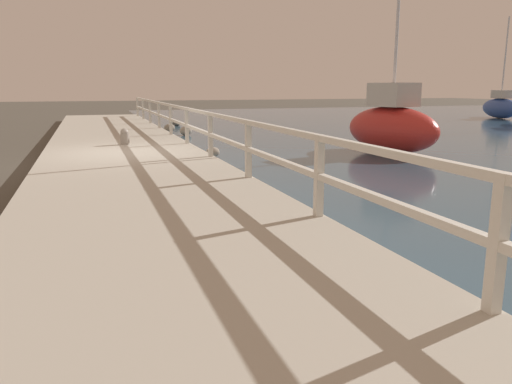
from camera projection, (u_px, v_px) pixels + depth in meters
ground_plane at (125, 164)px, 12.72m from camera, size 120.00×120.00×0.00m
dock_walkway at (125, 158)px, 12.69m from camera, size 3.98×36.00×0.31m
railing at (197, 122)px, 13.10m from camera, size 0.10×32.50×1.04m
boulder_upstream at (169, 128)px, 21.67m from camera, size 0.47×0.43×0.35m
boulder_mid_strip at (186, 131)px, 20.25m from camera, size 0.49×0.44×0.37m
boulder_far_strip at (177, 123)px, 25.15m from camera, size 0.44×0.40×0.33m
boulder_downstream at (213, 152)px, 14.02m from camera, size 0.38×0.34×0.28m
mooring_bollard at (125, 137)px, 14.26m from camera, size 0.25×0.25×0.47m
sailboat_red at (392, 125)px, 14.81m from camera, size 2.12×3.57×5.71m
sailboat_blue at (500, 107)px, 31.07m from camera, size 2.08×4.19×6.08m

